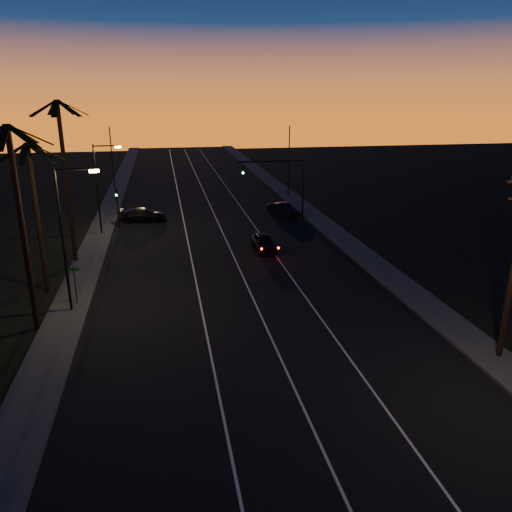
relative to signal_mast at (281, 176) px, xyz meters
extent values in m
cube|color=black|center=(-7.14, -9.99, -4.78)|extent=(20.00, 170.00, 0.01)
cube|color=#3C3C39|center=(-18.34, -9.99, -4.70)|extent=(2.40, 170.00, 0.16)
cube|color=#3C3C39|center=(4.06, -9.99, -4.70)|extent=(2.40, 170.00, 0.16)
cube|color=silver|center=(-10.14, -9.99, -4.76)|extent=(0.12, 160.00, 0.01)
cube|color=silver|center=(-6.64, -9.99, -4.76)|extent=(0.12, 160.00, 0.01)
cube|color=silver|center=(-3.14, -9.99, -4.76)|extent=(0.12, 160.00, 0.01)
cylinder|color=black|center=(-19.74, -21.99, 0.97)|extent=(0.32, 0.32, 11.50)
cube|color=black|center=(-18.71, -21.73, 6.15)|extent=(2.18, 0.92, 1.18)
cube|color=black|center=(-19.30, -21.03, 6.15)|extent=(1.25, 2.12, 1.18)
cube|color=black|center=(-20.22, -21.05, 6.15)|extent=(1.34, 2.09, 1.18)
cube|color=black|center=(-19.71, -23.05, 6.15)|extent=(0.45, 2.16, 1.18)
cube|color=black|center=(-18.89, -22.63, 6.15)|extent=(1.95, 1.61, 1.18)
cylinder|color=black|center=(-20.34, -15.99, 0.22)|extent=(0.32, 0.32, 10.00)
cube|color=black|center=(-19.31, -15.73, 4.65)|extent=(2.18, 0.92, 1.18)
cube|color=black|center=(-19.90, -15.03, 4.65)|extent=(1.25, 2.12, 1.18)
cube|color=black|center=(-20.82, -15.05, 4.65)|extent=(1.34, 2.09, 1.18)
cube|color=black|center=(-21.37, -15.78, 4.65)|extent=(2.18, 0.82, 1.18)
cube|color=black|center=(-21.15, -16.67, 4.65)|extent=(1.90, 1.69, 1.18)
cube|color=black|center=(-20.31, -17.05, 4.65)|extent=(0.45, 2.16, 1.18)
cube|color=black|center=(-19.49, -16.63, 4.65)|extent=(1.95, 1.61, 1.18)
cylinder|color=black|center=(-19.34, -9.99, 1.47)|extent=(0.32, 0.32, 12.50)
cube|color=black|center=(-18.31, -9.73, 7.15)|extent=(2.18, 0.92, 1.18)
cube|color=black|center=(-18.90, -9.03, 7.15)|extent=(1.25, 2.12, 1.18)
cube|color=black|center=(-19.82, -9.05, 7.15)|extent=(1.34, 2.09, 1.18)
cube|color=black|center=(-20.37, -9.78, 7.15)|extent=(2.18, 0.82, 1.18)
cube|color=black|center=(-20.15, -10.67, 7.15)|extent=(1.90, 1.69, 1.18)
cube|color=black|center=(-19.31, -11.05, 7.15)|extent=(0.45, 2.16, 1.18)
cube|color=black|center=(-18.49, -10.63, 7.15)|extent=(1.95, 1.61, 1.18)
cylinder|color=black|center=(-18.14, -19.99, -0.28)|extent=(0.16, 0.16, 9.00)
cylinder|color=black|center=(-17.04, -19.99, 4.07)|extent=(2.20, 0.12, 0.12)
cube|color=#F4BC61|center=(-15.94, -19.99, 3.94)|extent=(0.55, 0.26, 0.16)
cylinder|color=black|center=(-18.14, -1.99, -0.53)|extent=(0.16, 0.16, 8.50)
cylinder|color=black|center=(-17.04, -1.99, 3.57)|extent=(2.20, 0.12, 0.12)
cube|color=#F4BC61|center=(-15.94, -1.99, 3.44)|extent=(0.55, 0.26, 0.16)
cylinder|color=black|center=(-17.94, -18.99, -3.48)|extent=(0.06, 0.06, 2.60)
cube|color=#0E5416|center=(-17.94, -18.99, -2.33)|extent=(0.70, 0.03, 0.20)
cylinder|color=black|center=(2.36, 0.01, -1.28)|extent=(0.20, 0.20, 7.00)
cylinder|color=black|center=(-1.14, 0.01, 1.52)|extent=(7.00, 0.16, 0.16)
cube|color=black|center=(-4.04, 0.01, 0.77)|extent=(0.32, 0.28, 1.00)
sphere|color=black|center=(-4.04, -0.16, 1.09)|extent=(0.20, 0.20, 0.20)
sphere|color=black|center=(-4.04, -0.16, 0.77)|extent=(0.20, 0.20, 0.20)
sphere|color=#14FF59|center=(-4.04, -0.16, 0.45)|extent=(0.20, 0.20, 0.20)
cylinder|color=black|center=(-16.64, 0.01, -2.68)|extent=(0.14, 0.14, 4.20)
cube|color=black|center=(-16.64, 0.01, -1.08)|extent=(0.28, 0.25, 0.90)
sphere|color=black|center=(-16.64, -0.14, -0.80)|extent=(0.18, 0.18, 0.18)
sphere|color=black|center=(-16.64, -0.14, -1.08)|extent=(0.18, 0.18, 0.18)
sphere|color=#14FF59|center=(-16.64, -0.14, -1.36)|extent=(0.18, 0.18, 0.18)
cylinder|color=black|center=(-18.14, 15.01, -0.28)|extent=(0.14, 0.14, 9.00)
cylinder|color=black|center=(3.86, 12.01, -0.28)|extent=(0.14, 0.14, 9.00)
imported|color=black|center=(-3.82, -9.82, -4.07)|extent=(1.68, 4.14, 1.41)
sphere|color=#FF0F05|center=(-4.51, -12.29, -3.84)|extent=(0.18, 0.18, 0.18)
sphere|color=#FF0F05|center=(-3.10, -12.28, -3.84)|extent=(0.18, 0.18, 0.18)
imported|color=black|center=(0.76, 1.98, -4.06)|extent=(2.96, 4.57, 1.42)
imported|color=black|center=(-14.28, 2.41, -4.07)|extent=(4.94, 2.28, 1.40)
camera|label=1|loc=(-12.08, -50.08, 8.34)|focal=35.00mm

